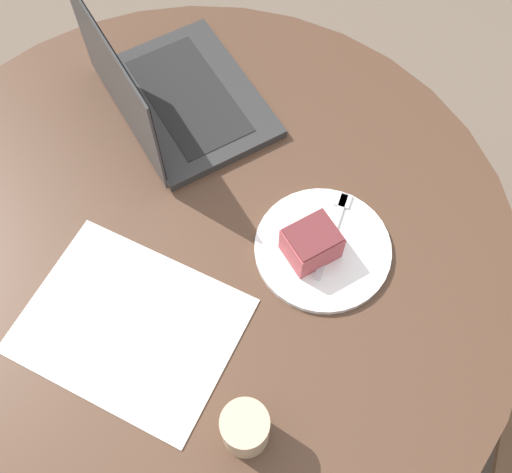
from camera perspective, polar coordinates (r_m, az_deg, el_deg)
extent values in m
plane|color=#6B5B4C|center=(1.71, -3.84, -11.68)|extent=(12.00, 12.00, 0.00)
cylinder|color=#4C3323|center=(1.70, -3.86, -11.59)|extent=(0.42, 0.42, 0.02)
cylinder|color=#4C3323|center=(1.36, -4.76, -7.66)|extent=(0.09, 0.09, 0.68)
cylinder|color=#4C3323|center=(1.03, -6.22, -1.10)|extent=(1.13, 1.13, 0.03)
cube|color=brown|center=(1.60, 21.38, -10.24)|extent=(0.04, 0.04, 0.42)
cube|color=white|center=(0.98, -11.90, -8.27)|extent=(0.36, 0.29, 0.00)
cylinder|color=white|center=(1.01, 6.36, -1.16)|extent=(0.23, 0.23, 0.01)
cube|color=#B74C51|center=(0.97, 5.29, -0.69)|extent=(0.11, 0.11, 0.06)
cube|color=maroon|center=(0.94, 5.45, 0.16)|extent=(0.10, 0.10, 0.00)
cube|color=silver|center=(1.01, 7.18, 0.08)|extent=(0.01, 0.17, 0.00)
cube|color=silver|center=(1.05, 8.29, 3.43)|extent=(0.03, 0.03, 0.00)
cylinder|color=#C6AD89|center=(0.87, -1.04, -17.85)|extent=(0.07, 0.07, 0.10)
cube|color=#2D2D2D|center=(1.18, -6.41, 12.89)|extent=(0.41, 0.40, 0.02)
cube|color=black|center=(1.17, -6.46, 13.19)|extent=(0.30, 0.28, 0.00)
cube|color=#2D2D2D|center=(1.07, -13.20, 14.06)|extent=(0.25, 0.22, 0.22)
cube|color=black|center=(1.07, -13.00, 14.15)|extent=(0.24, 0.20, 0.20)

